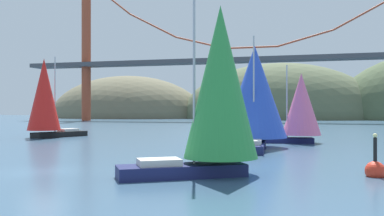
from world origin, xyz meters
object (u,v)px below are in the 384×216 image
(sailboat_pink_spinnaker, at_px, (300,106))
(channel_buoy, at_px, (375,170))
(sailboat_blue_spinnaker, at_px, (255,93))
(sailboat_red_spinnaker, at_px, (45,97))
(sailboat_green_sail, at_px, (218,87))

(sailboat_pink_spinnaker, bearing_deg, channel_buoy, -78.66)
(sailboat_blue_spinnaker, xyz_separation_m, sailboat_red_spinnaker, (-27.55, 6.82, 0.01))
(sailboat_red_spinnaker, bearing_deg, sailboat_blue_spinnaker, -13.90)
(sailboat_red_spinnaker, relative_size, channel_buoy, 3.98)
(channel_buoy, bearing_deg, sailboat_pink_spinnaker, 101.34)
(sailboat_red_spinnaker, height_order, sailboat_green_sail, sailboat_red_spinnaker)
(sailboat_green_sail, bearing_deg, sailboat_red_spinnaker, 138.97)
(sailboat_green_sail, bearing_deg, sailboat_pink_spinnaker, 80.46)
(sailboat_blue_spinnaker, relative_size, channel_buoy, 3.94)
(channel_buoy, bearing_deg, sailboat_green_sail, -167.53)
(sailboat_red_spinnaker, xyz_separation_m, channel_buoy, (36.03, -22.10, -4.83))
(sailboat_blue_spinnaker, bearing_deg, sailboat_green_sail, -90.01)
(sailboat_red_spinnaker, height_order, channel_buoy, sailboat_red_spinnaker)
(sailboat_blue_spinnaker, xyz_separation_m, channel_buoy, (8.48, -15.28, -4.82))
(sailboat_blue_spinnaker, distance_m, channel_buoy, 18.12)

